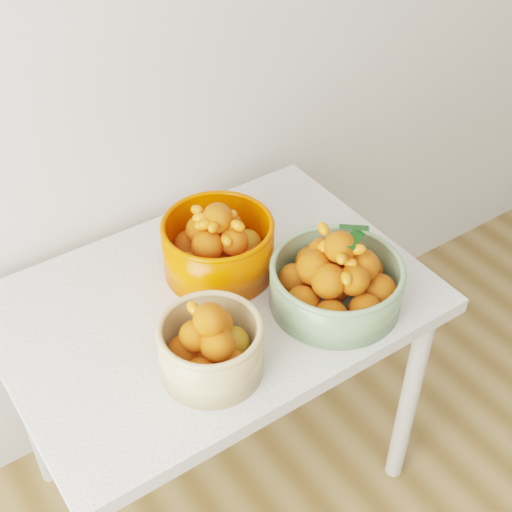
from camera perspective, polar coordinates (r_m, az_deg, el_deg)
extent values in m
cube|color=silver|center=(1.72, -3.45, -3.80)|extent=(1.00, 0.70, 0.04)
cylinder|color=silver|center=(2.05, 12.17, -11.03)|extent=(0.05, 0.05, 0.71)
cylinder|color=silver|center=(2.09, -17.89, -11.11)|extent=(0.05, 0.05, 0.71)
cylinder|color=silver|center=(2.33, 2.39, -1.93)|extent=(0.05, 0.05, 0.71)
cylinder|color=tan|center=(1.51, -3.62, -7.46)|extent=(0.29, 0.29, 0.13)
torus|color=tan|center=(1.46, -3.72, -5.83)|extent=(0.29, 0.29, 0.02)
sphere|color=#D1660C|center=(1.54, -1.81, -6.89)|extent=(0.07, 0.07, 0.07)
sphere|color=#D1660C|center=(1.55, -4.10, -6.28)|extent=(0.08, 0.08, 0.08)
sphere|color=#FA5D15|center=(1.52, -5.71, -7.63)|extent=(0.08, 0.08, 0.08)
sphere|color=#FA5D15|center=(1.48, -4.33, -9.34)|extent=(0.07, 0.07, 0.07)
sphere|color=#FA5D15|center=(1.49, -1.92, -8.77)|extent=(0.07, 0.07, 0.07)
sphere|color=#FA5D15|center=(1.52, -3.60, -7.78)|extent=(0.07, 0.07, 0.07)
sphere|color=#FA5D15|center=(1.49, -3.18, -5.50)|extent=(0.07, 0.07, 0.07)
sphere|color=#FA5D15|center=(1.47, -4.90, -6.39)|extent=(0.07, 0.07, 0.07)
sphere|color=#FA5D15|center=(1.46, -3.10, -7.07)|extent=(0.07, 0.07, 0.07)
sphere|color=#FA5D15|center=(1.44, -3.69, -5.11)|extent=(0.07, 0.07, 0.07)
ellipsoid|color=orange|center=(1.48, -5.02, -4.20)|extent=(0.03, 0.05, 0.04)
ellipsoid|color=orange|center=(1.45, -2.89, -5.99)|extent=(0.04, 0.04, 0.03)
ellipsoid|color=orange|center=(1.45, -4.14, -5.23)|extent=(0.04, 0.04, 0.03)
cylinder|color=gray|center=(1.66, 6.41, -2.34)|extent=(0.38, 0.38, 0.11)
torus|color=gray|center=(1.63, 6.55, -0.95)|extent=(0.38, 0.38, 0.01)
sphere|color=#FA5D15|center=(1.72, 8.90, -1.06)|extent=(0.07, 0.07, 0.07)
sphere|color=#FA5D15|center=(1.74, 6.87, -0.22)|extent=(0.08, 0.08, 0.08)
sphere|color=#FA5D15|center=(1.72, 4.41, -0.51)|extent=(0.08, 0.08, 0.08)
sphere|color=#FA5D15|center=(1.67, 3.06, -1.91)|extent=(0.08, 0.08, 0.08)
sphere|color=#FA5D15|center=(1.62, 3.76, -3.83)|extent=(0.08, 0.08, 0.08)
sphere|color=#FA5D15|center=(1.60, 6.00, -4.80)|extent=(0.08, 0.08, 0.08)
sphere|color=#FA5D15|center=(1.62, 8.73, -4.32)|extent=(0.08, 0.08, 0.08)
sphere|color=#FA5D15|center=(1.67, 9.79, -2.80)|extent=(0.08, 0.08, 0.08)
sphere|color=#FA5D15|center=(1.67, 6.41, -2.40)|extent=(0.08, 0.08, 0.08)
sphere|color=#FA5D15|center=(1.66, 7.33, 0.24)|extent=(0.08, 0.08, 0.08)
sphere|color=#FA5D15|center=(1.66, 5.45, 0.22)|extent=(0.08, 0.08, 0.08)
sphere|color=#FA5D15|center=(1.62, 4.66, -0.94)|extent=(0.08, 0.08, 0.08)
sphere|color=#FA5D15|center=(1.59, 5.86, -2.02)|extent=(0.08, 0.08, 0.08)
sphere|color=#FA5D15|center=(1.60, 7.81, -1.91)|extent=(0.07, 0.07, 0.07)
sphere|color=#FA5D15|center=(1.63, 8.45, -0.79)|extent=(0.08, 0.08, 0.08)
sphere|color=#FA5D15|center=(1.60, 6.75, 0.70)|extent=(0.07, 0.07, 0.07)
ellipsoid|color=orange|center=(1.62, 5.51, 0.54)|extent=(0.04, 0.05, 0.04)
ellipsoid|color=orange|center=(1.59, 7.54, -0.53)|extent=(0.04, 0.05, 0.04)
ellipsoid|color=orange|center=(1.64, 5.92, 1.10)|extent=(0.03, 0.05, 0.04)
ellipsoid|color=orange|center=(1.62, 6.78, 0.74)|extent=(0.05, 0.04, 0.03)
ellipsoid|color=orange|center=(1.60, 6.89, -0.17)|extent=(0.03, 0.05, 0.04)
ellipsoid|color=orange|center=(1.56, 6.14, -1.98)|extent=(0.05, 0.04, 0.04)
ellipsoid|color=orange|center=(1.56, 6.85, -0.21)|extent=(0.04, 0.05, 0.04)
ellipsoid|color=orange|center=(1.58, 8.17, 0.52)|extent=(0.04, 0.05, 0.04)
ellipsoid|color=orange|center=(1.56, 7.24, -1.79)|extent=(0.04, 0.05, 0.04)
ellipsoid|color=orange|center=(1.62, 7.43, 0.78)|extent=(0.05, 0.03, 0.04)
ellipsoid|color=orange|center=(1.65, 6.01, 1.12)|extent=(0.04, 0.05, 0.04)
ellipsoid|color=orange|center=(1.61, 6.71, 0.09)|extent=(0.05, 0.05, 0.04)
ellipsoid|color=orange|center=(1.61, 5.71, 0.84)|extent=(0.04, 0.04, 0.04)
ellipsoid|color=orange|center=(1.63, 5.42, 2.19)|extent=(0.03, 0.05, 0.04)
cylinder|color=#ED4100|center=(1.73, -3.03, 0.65)|extent=(0.30, 0.30, 0.14)
torus|color=#ED4100|center=(1.69, -3.11, 2.48)|extent=(0.31, 0.31, 0.01)
sphere|color=#D1660C|center=(1.78, -0.70, 1.03)|extent=(0.07, 0.07, 0.07)
sphere|color=#FA5D15|center=(1.81, -3.05, 1.83)|extent=(0.08, 0.08, 0.08)
sphere|color=#FA5D15|center=(1.78, -5.38, 0.82)|extent=(0.08, 0.08, 0.08)
sphere|color=#FA5D15|center=(1.72, -5.30, -0.87)|extent=(0.08, 0.08, 0.08)
sphere|color=#FA5D15|center=(1.68, -2.93, -1.66)|extent=(0.08, 0.08, 0.08)
sphere|color=#FA5D15|center=(1.71, -0.67, -0.71)|extent=(0.08, 0.08, 0.08)
sphere|color=#FA5D15|center=(1.75, -3.01, 0.14)|extent=(0.07, 0.07, 0.07)
sphere|color=#FA5D15|center=(1.74, -2.28, 2.47)|extent=(0.07, 0.07, 0.07)
sphere|color=#FA5D15|center=(1.72, -4.40, 2.06)|extent=(0.08, 0.08, 0.08)
sphere|color=#FA5D15|center=(1.68, -3.90, 0.83)|extent=(0.08, 0.08, 0.08)
sphere|color=#FA5D15|center=(1.69, -1.79, 1.18)|extent=(0.07, 0.07, 0.07)
sphere|color=#FA5D15|center=(1.68, -3.07, 3.08)|extent=(0.07, 0.07, 0.07)
ellipsoid|color=orange|center=(1.67, -4.35, 2.44)|extent=(0.04, 0.03, 0.03)
ellipsoid|color=orange|center=(1.68, -2.09, 3.29)|extent=(0.04, 0.04, 0.03)
ellipsoid|color=orange|center=(1.68, -4.52, 3.06)|extent=(0.05, 0.05, 0.04)
ellipsoid|color=orange|center=(1.66, -2.36, 1.24)|extent=(0.04, 0.04, 0.04)
ellipsoid|color=orange|center=(1.68, -3.06, 2.35)|extent=(0.04, 0.05, 0.03)
ellipsoid|color=orange|center=(1.72, -4.75, 3.68)|extent=(0.03, 0.05, 0.03)
ellipsoid|color=orange|center=(1.68, -2.01, 2.45)|extent=(0.05, 0.04, 0.04)
ellipsoid|color=orange|center=(1.69, -2.37, 2.51)|extent=(0.05, 0.05, 0.04)
ellipsoid|color=orange|center=(1.69, -3.19, 2.77)|extent=(0.03, 0.04, 0.03)
ellipsoid|color=orange|center=(1.65, -4.01, 2.56)|extent=(0.05, 0.04, 0.04)
ellipsoid|color=orange|center=(1.69, -3.29, 2.36)|extent=(0.05, 0.04, 0.04)
ellipsoid|color=orange|center=(1.66, -1.47, 2.44)|extent=(0.04, 0.05, 0.04)
ellipsoid|color=orange|center=(1.64, -3.45, 2.32)|extent=(0.05, 0.05, 0.04)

